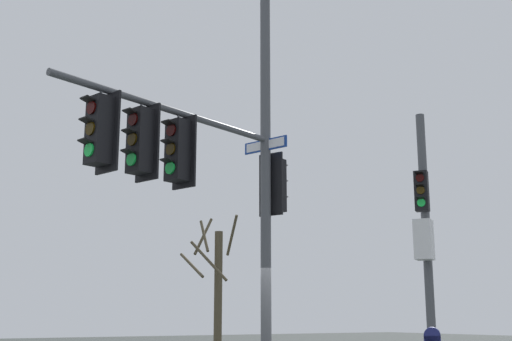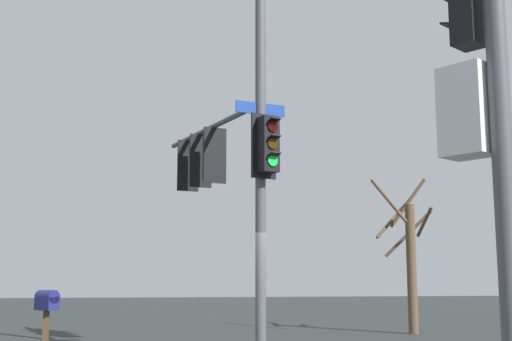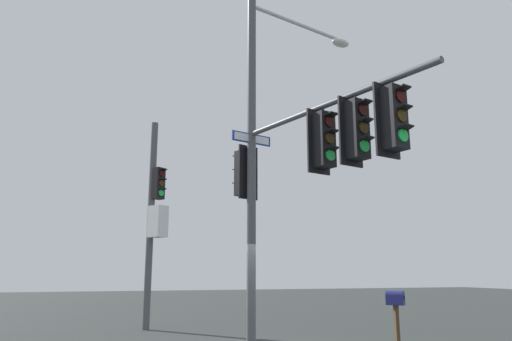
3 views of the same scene
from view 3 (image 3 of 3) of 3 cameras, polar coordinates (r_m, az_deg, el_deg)
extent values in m
cylinder|color=#4C4F54|center=(11.37, -0.54, 0.92)|extent=(0.21, 0.21, 8.83)
cylinder|color=silver|center=(13.78, 5.15, 16.91)|extent=(3.06, 1.10, 0.10)
ellipsoid|color=silver|center=(14.73, 10.01, 14.70)|extent=(0.68, 0.53, 0.20)
cylinder|color=#4C4F54|center=(9.67, 8.36, 7.73)|extent=(1.72, 4.91, 0.12)
cube|color=black|center=(9.53, 8.10, 3.61)|extent=(0.43, 0.39, 1.10)
cube|color=black|center=(9.65, 7.41, 3.40)|extent=(0.55, 0.21, 1.30)
cylinder|color=#2F0403|center=(9.51, 8.72, 5.80)|extent=(0.22, 0.09, 0.22)
cube|color=black|center=(9.49, 9.01, 6.60)|extent=(0.25, 0.22, 0.06)
cylinder|color=#352504|center=(9.41, 8.78, 3.83)|extent=(0.22, 0.09, 0.22)
cube|color=black|center=(9.39, 9.08, 4.63)|extent=(0.25, 0.22, 0.06)
cylinder|color=#19D147|center=(9.33, 8.85, 1.82)|extent=(0.22, 0.09, 0.22)
cube|color=black|center=(9.30, 9.14, 2.62)|extent=(0.25, 0.22, 0.06)
cylinder|color=#4C4F54|center=(9.71, 7.99, 7.17)|extent=(0.04, 0.04, 0.15)
cube|color=black|center=(8.95, 11.92, 4.77)|extent=(0.43, 0.39, 1.10)
cube|color=black|center=(9.07, 11.14, 4.53)|extent=(0.55, 0.20, 1.30)
cylinder|color=#2F0403|center=(8.95, 12.59, 7.09)|extent=(0.22, 0.09, 0.22)
cube|color=black|center=(8.94, 12.91, 7.94)|extent=(0.25, 0.22, 0.06)
cylinder|color=#352504|center=(8.85, 12.69, 5.01)|extent=(0.22, 0.09, 0.22)
cube|color=black|center=(8.83, 13.01, 5.87)|extent=(0.25, 0.22, 0.06)
cylinder|color=#19D147|center=(8.76, 12.79, 2.88)|extent=(0.22, 0.09, 0.22)
cube|color=black|center=(8.74, 13.12, 3.74)|extent=(0.25, 0.22, 0.06)
cylinder|color=#4C4F54|center=(9.15, 11.75, 8.52)|extent=(0.04, 0.04, 0.15)
cube|color=black|center=(8.45, 16.10, 6.01)|extent=(0.43, 0.39, 1.10)
cube|color=black|center=(8.55, 15.24, 5.73)|extent=(0.55, 0.19, 1.30)
cylinder|color=#2F0403|center=(8.46, 16.82, 8.47)|extent=(0.22, 0.09, 0.22)
cube|color=black|center=(8.45, 17.16, 9.37)|extent=(0.24, 0.21, 0.06)
cylinder|color=#352504|center=(8.35, 16.96, 6.28)|extent=(0.22, 0.09, 0.22)
cube|color=black|center=(8.34, 17.31, 7.18)|extent=(0.24, 0.21, 0.06)
cylinder|color=#19D147|center=(8.25, 17.11, 4.03)|extent=(0.22, 0.09, 0.22)
cube|color=black|center=(8.24, 17.45, 4.95)|extent=(0.24, 0.21, 0.06)
cylinder|color=#4C4F54|center=(8.65, 15.86, 9.95)|extent=(0.04, 0.04, 0.15)
cube|color=black|center=(11.59, -1.48, -0.35)|extent=(0.45, 0.42, 1.10)
cube|color=black|center=(11.46, -0.94, -0.22)|extent=(0.53, 0.25, 1.30)
cylinder|color=#2F0403|center=(11.79, -1.97, 1.15)|extent=(0.21, 0.11, 0.22)
cube|color=black|center=(11.87, -2.19, 1.65)|extent=(0.26, 0.23, 0.06)
cylinder|color=#352504|center=(11.72, -1.98, -0.47)|extent=(0.21, 0.11, 0.22)
cube|color=black|center=(11.80, -2.21, 0.04)|extent=(0.26, 0.23, 0.06)
cylinder|color=#19D147|center=(11.65, -2.00, -2.11)|extent=(0.21, 0.11, 0.22)
cube|color=black|center=(11.73, -2.22, -1.58)|extent=(0.26, 0.23, 0.06)
cube|color=navy|center=(11.52, -0.54, 3.82)|extent=(1.06, 0.36, 0.24)
cube|color=white|center=(11.50, -0.49, 3.84)|extent=(0.95, 0.31, 0.18)
cylinder|color=#4C4F54|center=(17.06, -12.43, -5.99)|extent=(0.24, 0.24, 7.14)
cube|color=white|center=(16.75, -11.58, -5.96)|extent=(0.69, 0.72, 1.07)
cube|color=black|center=(16.98, -11.52, -1.52)|extent=(0.47, 0.45, 1.10)
cylinder|color=#2F0403|center=(16.92, -11.11, -0.33)|extent=(0.20, 0.15, 0.22)
cube|color=black|center=(16.89, -10.92, 0.10)|extent=(0.26, 0.25, 0.06)
cylinder|color=#352504|center=(16.86, -11.15, -1.46)|extent=(0.20, 0.15, 0.22)
cube|color=black|center=(16.83, -10.97, -1.04)|extent=(0.26, 0.25, 0.06)
cylinder|color=#19D147|center=(16.80, -11.20, -2.60)|extent=(0.20, 0.15, 0.22)
cube|color=black|center=(16.77, -11.02, -2.18)|extent=(0.26, 0.25, 0.06)
cube|color=#4C3823|center=(13.19, 16.41, -17.39)|extent=(0.10, 0.10, 1.05)
cube|color=navy|center=(13.14, 16.24, -14.59)|extent=(0.48, 0.49, 0.24)
cylinder|color=navy|center=(13.14, 16.21, -14.07)|extent=(0.48, 0.49, 0.24)
camera|label=1|loc=(14.81, 59.87, -7.29)|focal=46.76mm
camera|label=2|loc=(24.40, -5.06, -12.39)|focal=47.55mm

